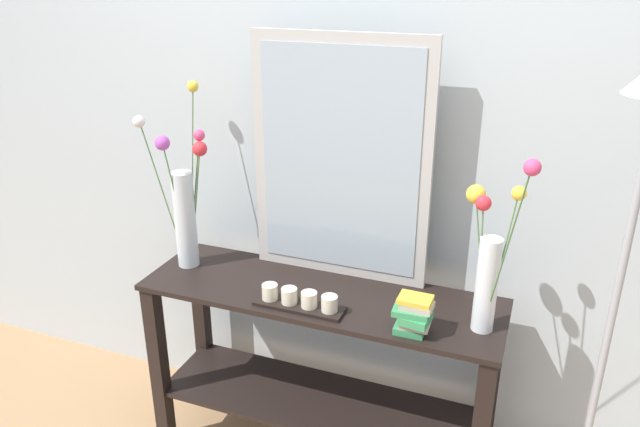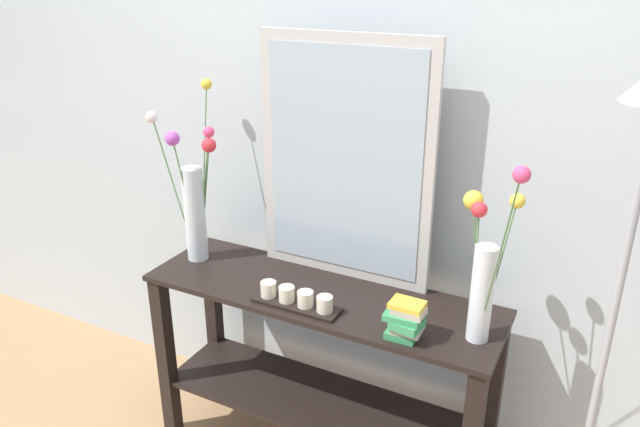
% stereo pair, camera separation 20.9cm
% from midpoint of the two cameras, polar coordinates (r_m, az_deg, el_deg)
% --- Properties ---
extents(wall_back, '(6.40, 0.08, 2.70)m').
position_cam_midpoint_polar(wall_back, '(2.28, 6.41, 9.24)').
color(wall_back, '#B2BCC1').
rests_on(wall_back, ground).
extents(console_table, '(1.32, 0.40, 0.76)m').
position_cam_midpoint_polar(console_table, '(2.37, 2.59, -13.23)').
color(console_table, black).
rests_on(console_table, ground).
extents(mirror_leaning, '(0.67, 0.03, 0.89)m').
position_cam_midpoint_polar(mirror_leaning, '(2.18, 5.05, 4.80)').
color(mirror_leaning, '#B7B2AD').
rests_on(mirror_leaning, console_table).
extents(tall_vase_left, '(0.25, 0.26, 0.69)m').
position_cam_midpoint_polar(tall_vase_left, '(2.39, -9.25, 1.28)').
color(tall_vase_left, silver).
rests_on(tall_vase_left, console_table).
extents(vase_right, '(0.21, 0.26, 0.63)m').
position_cam_midpoint_polar(vase_right, '(1.95, 18.07, -5.17)').
color(vase_right, silver).
rests_on(vase_right, console_table).
extents(candle_tray, '(0.32, 0.09, 0.07)m').
position_cam_midpoint_polar(candle_tray, '(2.12, 0.58, -8.08)').
color(candle_tray, black).
rests_on(candle_tray, console_table).
extents(book_stack, '(0.13, 0.11, 0.13)m').
position_cam_midpoint_polar(book_stack, '(1.97, 11.07, -9.84)').
color(book_stack, '#388E56').
rests_on(book_stack, console_table).
extents(floor_lamp, '(0.24, 0.24, 1.65)m').
position_cam_midpoint_polar(floor_lamp, '(1.86, 29.43, -4.32)').
color(floor_lamp, '#9E9EA3').
rests_on(floor_lamp, ground).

